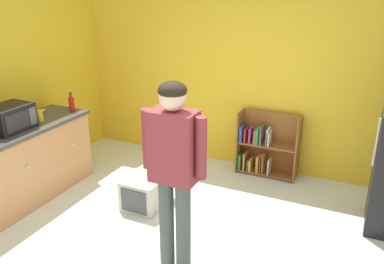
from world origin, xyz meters
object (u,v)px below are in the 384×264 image
at_px(ketchup_bottle, 72,104).
at_px(yellow_cup, 40,117).
at_px(standing_person, 174,164).
at_px(microwave, 9,118).
at_px(kitchen_counter, 9,171).
at_px(pet_carrier, 146,191).
at_px(banana_bunch, 41,111).
at_px(bookshelf, 264,148).

xyz_separation_m(ketchup_bottle, yellow_cup, (-0.07, -0.47, -0.05)).
bearing_deg(standing_person, ketchup_bottle, 150.35).
bearing_deg(microwave, standing_person, -8.75).
distance_m(kitchen_counter, pet_carrier, 1.57).
distance_m(banana_bunch, ketchup_bottle, 0.38).
bearing_deg(standing_person, kitchen_counter, 174.53).
distance_m(microwave, ketchup_bottle, 0.86).
bearing_deg(yellow_cup, banana_bunch, 132.33).
distance_m(bookshelf, microwave, 3.16).
xyz_separation_m(microwave, banana_bunch, (-0.14, 0.61, -0.11)).
bearing_deg(microwave, banana_bunch, 103.33).
height_order(standing_person, pet_carrier, standing_person).
bearing_deg(kitchen_counter, yellow_cup, 82.15).
xyz_separation_m(banana_bunch, yellow_cup, (0.22, -0.24, 0.02)).
xyz_separation_m(kitchen_counter, pet_carrier, (1.39, 0.67, -0.27)).
height_order(pet_carrier, yellow_cup, yellow_cup).
xyz_separation_m(banana_bunch, ketchup_bottle, (0.29, 0.23, 0.07)).
relative_size(kitchen_counter, yellow_cup, 22.97).
height_order(standing_person, yellow_cup, standing_person).
bearing_deg(bookshelf, microwave, -141.34).
bearing_deg(ketchup_bottle, pet_carrier, -13.43).
height_order(ketchup_bottle, yellow_cup, ketchup_bottle).
bearing_deg(yellow_cup, standing_person, -18.23).
relative_size(standing_person, microwave, 3.65).
xyz_separation_m(standing_person, pet_carrier, (-0.83, 0.89, -0.89)).
relative_size(bookshelf, banana_bunch, 5.37).
bearing_deg(banana_bunch, standing_person, -21.83).
distance_m(standing_person, microwave, 2.26).
xyz_separation_m(bookshelf, ketchup_bottle, (-2.26, -1.09, 0.63)).
relative_size(kitchen_counter, standing_person, 1.25).
bearing_deg(bookshelf, pet_carrier, -126.13).
relative_size(bookshelf, microwave, 1.77).
bearing_deg(microwave, bookshelf, 38.66).
bearing_deg(banana_bunch, ketchup_bottle, 38.44).
distance_m(bookshelf, banana_bunch, 2.93).
height_order(kitchen_counter, standing_person, standing_person).
bearing_deg(microwave, kitchen_counter, -86.85).
bearing_deg(bookshelf, ketchup_bottle, -154.31).
relative_size(kitchen_counter, bookshelf, 2.57).
height_order(standing_person, banana_bunch, standing_person).
bearing_deg(standing_person, bookshelf, 85.47).
bearing_deg(ketchup_bottle, standing_person, -29.65).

